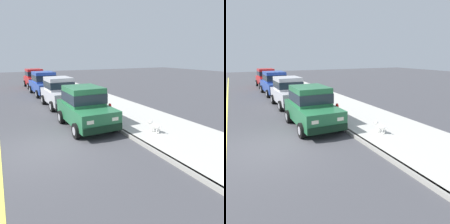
% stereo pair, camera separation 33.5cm
% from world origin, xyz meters
% --- Properties ---
extents(ground_plane, '(80.00, 80.00, 0.00)m').
position_xyz_m(ground_plane, '(0.00, 0.00, 0.00)').
color(ground_plane, '#424247').
extents(curb, '(0.16, 64.00, 0.14)m').
position_xyz_m(curb, '(3.20, 0.00, 0.07)').
color(curb, gray).
rests_on(curb, ground).
extents(sidewalk, '(3.60, 64.00, 0.14)m').
position_xyz_m(sidewalk, '(5.00, 0.00, 0.07)').
color(sidewalk, '#B7B5AD').
rests_on(sidewalk, ground).
extents(car_green_hatchback, '(1.96, 3.80, 1.88)m').
position_xyz_m(car_green_hatchback, '(2.10, 1.68, 0.98)').
color(car_green_hatchback, '#23663D').
rests_on(car_green_hatchback, ground).
extents(car_silver_hatchback, '(2.03, 3.84, 1.88)m').
position_xyz_m(car_silver_hatchback, '(2.19, 6.49, 0.98)').
color(car_silver_hatchback, '#BCBCC1').
rests_on(car_silver_hatchback, ground).
extents(car_blue_sedan, '(2.15, 4.66, 1.92)m').
position_xyz_m(car_blue_sedan, '(2.17, 11.44, 0.98)').
color(car_blue_sedan, '#28479E').
rests_on(car_blue_sedan, ground).
extents(car_red_hatchback, '(2.03, 3.84, 1.88)m').
position_xyz_m(car_red_hatchback, '(2.17, 16.44, 0.98)').
color(car_red_hatchback, red).
rests_on(car_red_hatchback, ground).
extents(dog_white, '(0.27, 0.75, 0.49)m').
position_xyz_m(dog_white, '(4.23, -0.75, 0.43)').
color(dog_white, white).
rests_on(dog_white, sidewalk).
extents(fire_hydrant, '(0.34, 0.24, 0.72)m').
position_xyz_m(fire_hydrant, '(3.65, 2.17, 0.48)').
color(fire_hydrant, red).
rests_on(fire_hydrant, sidewalk).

